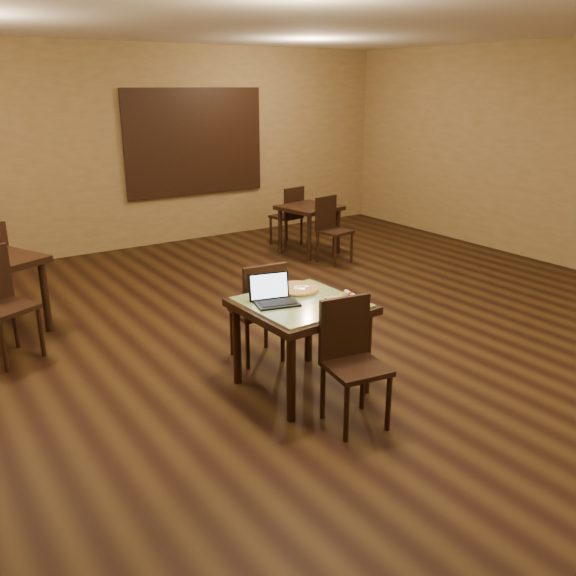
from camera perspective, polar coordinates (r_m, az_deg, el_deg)
ground at (r=5.98m, az=8.50°, el=-5.44°), size 10.00×10.00×0.00m
wall_back at (r=9.79m, az=-11.47°, el=12.81°), size 8.00×0.02×3.00m
ceiling at (r=5.51m, az=10.11°, el=24.41°), size 8.00×10.00×0.02m
mural at (r=9.96m, az=-8.68°, el=13.33°), size 2.34×0.05×1.64m
tiled_table at (r=4.90m, az=1.23°, el=-2.39°), size 0.96×0.96×0.76m
chair_main_near at (r=4.50m, az=5.88°, el=-6.18°), size 0.47×0.47×0.95m
chair_main_far at (r=5.43m, az=-2.60°, el=-1.75°), size 0.45×0.45×0.94m
laptop at (r=4.82m, az=-1.41°, el=-0.69°), size 0.38×0.33×0.23m
plate at (r=4.85m, az=4.59°, el=-1.28°), size 0.24×0.24×0.01m
pizza_slice at (r=4.84m, az=4.59°, el=-1.10°), size 0.29×0.29×0.02m
pizza_pan at (r=5.11m, az=0.80°, el=-0.21°), size 0.38×0.38×0.01m
pizza_whole at (r=5.11m, az=0.80°, el=-0.05°), size 0.38×0.38×0.03m
spatula at (r=5.10m, az=1.11°, el=0.01°), size 0.23×0.20×0.01m
napkin_roll at (r=4.98m, az=5.93°, el=-0.63°), size 0.06×0.18×0.04m
other_table_a at (r=9.07m, az=2.00°, el=6.93°), size 0.88×0.88×0.71m
other_table_a_chair_near at (r=8.65m, az=4.02°, el=5.85°), size 0.46×0.46×0.92m
other_table_a_chair_far at (r=9.53m, az=0.15°, el=7.06°), size 0.46×0.46×0.92m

